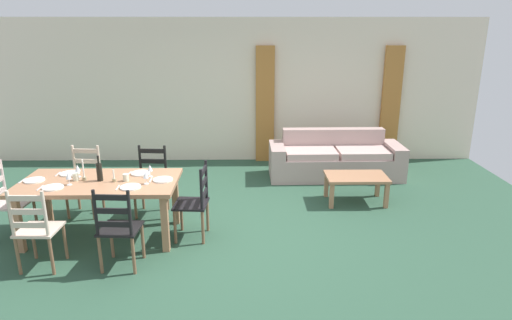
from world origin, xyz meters
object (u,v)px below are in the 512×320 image
object	(u,v)px
couch	(335,160)
wine_glass_far_left	(78,168)
dining_chair_head_west	(7,201)
wine_glass_far_right	(150,168)
dining_chair_far_left	(85,181)
wine_glass_near_left	(68,176)
coffee_table	(356,180)
dining_chair_near_right	(118,228)
wine_glass_near_right	(146,175)
coffee_cup_primary	(126,177)
dining_chair_head_east	(195,202)
coffee_cup_secondary	(76,177)
dining_chair_far_right	(152,181)
dining_table	(100,187)
dining_chair_near_left	(37,229)
wine_bottle	(99,171)

from	to	relation	value
couch	wine_glass_far_left	bearing A→B (deg)	-149.25
dining_chair_head_west	wine_glass_far_left	size ratio (longest dim) A/B	5.96
wine_glass_far_right	couch	bearing A→B (deg)	38.39
dining_chair_far_left	wine_glass_near_left	distance (m)	0.99
wine_glass_near_left	coffee_table	xyz separation A→B (m)	(3.73, 1.23, -0.51)
dining_chair_near_right	wine_glass_near_right	xyz separation A→B (m)	(0.18, 0.63, 0.38)
wine_glass_far_left	coffee_cup_primary	world-z (taller)	wine_glass_far_left
wine_glass_near_right	coffee_cup_primary	bearing A→B (deg)	157.75
dining_chair_head_east	coffee_table	size ratio (longest dim) A/B	1.07
dining_chair_head_east	coffee_cup_secondary	distance (m)	1.48
dining_chair_head_east	couch	size ratio (longest dim) A/B	0.42
wine_glass_near_left	coffee_cup_secondary	xyz separation A→B (m)	(0.02, 0.16, -0.07)
coffee_cup_secondary	coffee_table	distance (m)	3.89
wine_glass_near_left	coffee_cup_primary	size ratio (longest dim) A/B	1.79
dining_chair_far_left	coffee_cup_secondary	distance (m)	0.83
dining_chair_head_west	coffee_cup_secondary	size ratio (longest dim) A/B	10.67
wine_glass_far_left	couch	xyz separation A→B (m)	(3.63, 2.16, -0.57)
dining_chair_head_east	wine_glass_near_left	distance (m)	1.52
dining_chair_far_right	wine_glass_near_right	xyz separation A→B (m)	(0.14, -0.87, 0.38)
dining_table	wine_glass_near_right	xyz separation A→B (m)	(0.61, -0.13, 0.20)
dining_table	dining_chair_near_right	world-z (taller)	dining_chair_near_right
dining_chair_far_right	coffee_table	distance (m)	2.99
dining_chair_head_east	wine_glass_near_left	bearing A→B (deg)	-175.44
dining_chair_near_left	dining_chair_near_right	xyz separation A→B (m)	(0.87, 0.01, 0.00)
dining_chair_head_east	dining_chair_near_right	bearing A→B (deg)	-135.36
dining_chair_near_right	wine_glass_near_left	distance (m)	1.02
coffee_cup_secondary	dining_chair_near_left	bearing A→B (deg)	-102.03
dining_chair_near_right	dining_chair_head_east	xyz separation A→B (m)	(0.74, 0.73, 0.00)
wine_glass_far_right	wine_glass_near_left	bearing A→B (deg)	-162.50
dining_table	dining_chair_near_left	size ratio (longest dim) A/B	1.98
dining_chair_near_left	coffee_table	bearing A→B (deg)	25.58
dining_chair_near_right	wine_glass_near_left	bearing A→B (deg)	139.83
coffee_table	dining_chair_far_right	bearing A→B (deg)	-173.26
dining_chair_head_east	wine_bottle	bearing A→B (deg)	178.55
dining_chair_near_right	wine_glass_far_right	distance (m)	0.99
dining_chair_near_left	coffee_cup_secondary	world-z (taller)	dining_chair_near_left
dining_chair_far_right	wine_glass_near_left	bearing A→B (deg)	-130.88
wine_glass_near_left	wine_glass_far_left	world-z (taller)	same
dining_chair_head_east	couch	world-z (taller)	dining_chair_head_east
wine_glass_far_right	coffee_cup_primary	bearing A→B (deg)	-150.07
dining_chair_near_right	coffee_cup_secondary	bearing A→B (deg)	132.52
dining_chair_head_east	coffee_cup_secondary	bearing A→B (deg)	178.41
wine_bottle	couch	bearing A→B (deg)	34.80
dining_chair_far_right	wine_glass_near_left	size ratio (longest dim) A/B	5.96
coffee_table	coffee_cup_secondary	bearing A→B (deg)	-163.80
dining_chair_near_right	wine_glass_near_right	world-z (taller)	dining_chair_near_right
dining_chair_near_left	dining_chair_head_west	world-z (taller)	same
dining_chair_head_east	wine_glass_far_right	size ratio (longest dim) A/B	5.96
dining_chair_head_west	coffee_cup_primary	world-z (taller)	dining_chair_head_west
wine_glass_far_left	wine_glass_far_right	xyz separation A→B (m)	(0.90, -0.01, 0.00)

